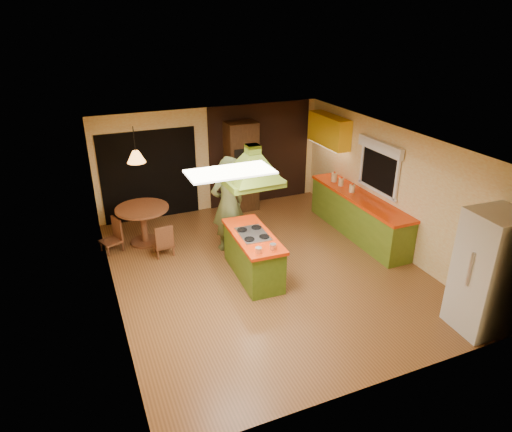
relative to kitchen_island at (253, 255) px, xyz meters
name	(u,v)px	position (x,y,z in m)	size (l,w,h in m)	color
ground	(266,269)	(0.30, 0.09, -0.43)	(6.50, 6.50, 0.00)	brown
room_walls	(267,209)	(0.30, 0.09, 0.82)	(5.50, 6.50, 6.50)	#FFEDB6
ceiling_plane	(267,142)	(0.30, 0.09, 2.07)	(6.50, 6.50, 0.00)	silver
brick_panel	(260,154)	(1.55, 3.32, 0.82)	(2.64, 0.03, 2.50)	#381E14
nook_opening	(150,176)	(-1.20, 3.32, 0.62)	(2.20, 0.03, 2.10)	black
right_counter	(358,215)	(2.75, 0.69, 0.03)	(0.62, 3.05, 0.92)	olive
upper_cabinets	(329,131)	(2.87, 2.29, 1.52)	(0.34, 1.40, 0.70)	yellow
window_right	(380,158)	(3.00, 0.49, 1.34)	(0.12, 1.35, 1.06)	black
fluor_panel	(230,172)	(-0.80, -1.11, 2.06)	(1.20, 0.60, 0.03)	white
kitchen_island	(253,255)	(0.00, 0.00, 0.00)	(0.74, 1.71, 0.86)	#4F721C
range_hood	(253,159)	(0.00, 0.00, 1.82)	(0.98, 0.72, 0.78)	#5E781E
man	(228,204)	(-0.05, 1.19, 0.56)	(0.72, 0.47, 1.98)	#535E32
refrigerator	(489,272)	(2.66, -2.75, 0.54)	(0.80, 0.76, 1.94)	silver
wall_oven	(241,167)	(0.94, 3.03, 0.65)	(0.72, 0.60, 2.17)	#442A16
dining_table	(143,218)	(-1.62, 2.09, 0.14)	(1.09, 1.09, 0.81)	brown
chair_left	(110,236)	(-2.32, 1.99, -0.09)	(0.38, 0.38, 0.69)	brown
chair_near	(163,239)	(-1.37, 1.44, -0.09)	(0.38, 0.38, 0.69)	brown
pendant_lamp	(136,157)	(-1.62, 2.09, 1.47)	(0.36, 0.36, 0.23)	#FF9E3F
canister_large	(334,177)	(2.70, 1.65, 0.59)	(0.14, 0.14, 0.20)	beige
canister_medium	(341,182)	(2.70, 1.36, 0.57)	(0.12, 0.12, 0.17)	beige
canister_small	(352,188)	(2.70, 0.93, 0.57)	(0.12, 0.12, 0.16)	#FDF4CC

